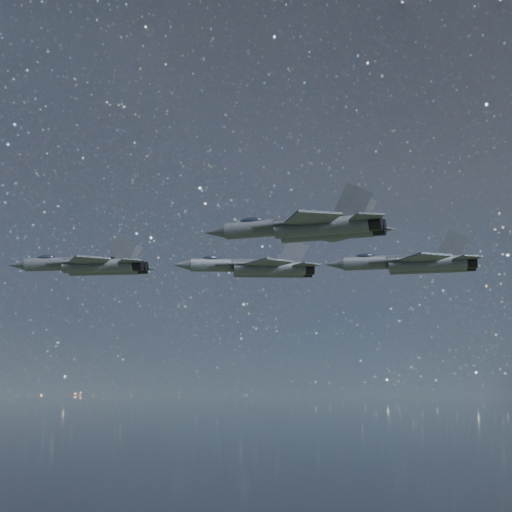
{
  "coord_description": "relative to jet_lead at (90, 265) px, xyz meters",
  "views": [
    {
      "loc": [
        -6.19,
        -77.47,
        131.34
      ],
      "look_at": [
        -5.81,
        -2.39,
        146.05
      ],
      "focal_mm": 50.0,
      "sensor_mm": 36.0,
      "label": 1
    }
  ],
  "objects": [
    {
      "name": "jet_right",
      "position": [
        22.18,
        -22.06,
        -0.98
      ],
      "size": [
        15.45,
        10.33,
        3.91
      ],
      "rotation": [
        0.0,
        0.0,
        -0.34
      ],
      "color": "#373C44"
    },
    {
      "name": "jet_slot",
      "position": [
        35.71,
        0.96,
        0.45
      ],
      "size": [
        17.52,
        11.97,
        4.4
      ],
      "rotation": [
        0.0,
        0.0,
        -0.23
      ],
      "color": "#373C44"
    },
    {
      "name": "jet_left",
      "position": [
        18.38,
        14.92,
        2.45
      ],
      "size": [
        19.25,
        13.63,
        4.88
      ],
      "rotation": [
        0.0,
        0.0,
        0.05
      ],
      "color": "#373C44"
    },
    {
      "name": "jet_lead",
      "position": [
        0.0,
        0.0,
        0.0
      ],
      "size": [
        16.41,
        11.44,
        4.13
      ],
      "rotation": [
        0.0,
        0.0,
        -0.13
      ],
      "color": "#373C44"
    }
  ]
}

